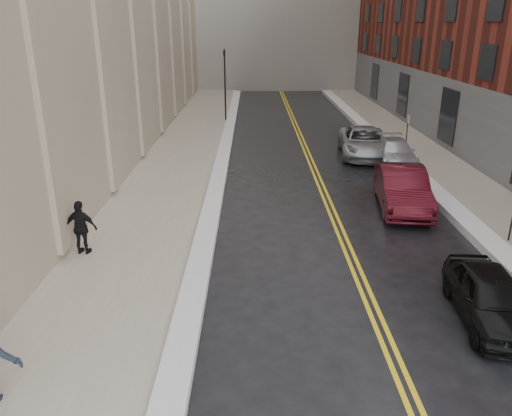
{
  "coord_description": "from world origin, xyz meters",
  "views": [
    {
      "loc": [
        -0.6,
        -7.1,
        6.93
      ],
      "look_at": [
        -0.5,
        7.25,
        1.6
      ],
      "focal_mm": 35.0,
      "sensor_mm": 36.0,
      "label": 1
    }
  ],
  "objects_px": {
    "car_silver_near": "(395,152)",
    "pedestrian_c": "(81,228)",
    "car_silver_far": "(364,142)",
    "car_maroon": "(402,188)",
    "car_black": "(490,297)"
  },
  "relations": [
    {
      "from": "car_silver_near",
      "to": "pedestrian_c",
      "type": "bearing_deg",
      "value": -135.4
    },
    {
      "from": "car_silver_near",
      "to": "car_silver_far",
      "type": "xyz_separation_m",
      "value": [
        -1.25,
        1.79,
        0.13
      ]
    },
    {
      "from": "car_maroon",
      "to": "car_silver_far",
      "type": "bearing_deg",
      "value": 95.08
    },
    {
      "from": "car_maroon",
      "to": "pedestrian_c",
      "type": "bearing_deg",
      "value": -151.66
    },
    {
      "from": "car_black",
      "to": "car_maroon",
      "type": "bearing_deg",
      "value": 94.79
    },
    {
      "from": "car_silver_near",
      "to": "pedestrian_c",
      "type": "height_order",
      "value": "pedestrian_c"
    },
    {
      "from": "car_maroon",
      "to": "car_silver_far",
      "type": "xyz_separation_m",
      "value": [
        0.26,
        8.37,
        -0.05
      ]
    },
    {
      "from": "car_black",
      "to": "car_silver_far",
      "type": "relative_size",
      "value": 0.69
    },
    {
      "from": "car_black",
      "to": "car_maroon",
      "type": "xyz_separation_m",
      "value": [
        0.09,
        8.02,
        0.17
      ]
    },
    {
      "from": "car_black",
      "to": "car_silver_far",
      "type": "height_order",
      "value": "car_silver_far"
    },
    {
      "from": "car_maroon",
      "to": "pedestrian_c",
      "type": "xyz_separation_m",
      "value": [
        -11.18,
        -4.4,
        0.2
      ]
    },
    {
      "from": "car_silver_far",
      "to": "car_silver_near",
      "type": "bearing_deg",
      "value": -49.36
    },
    {
      "from": "car_maroon",
      "to": "car_silver_far",
      "type": "distance_m",
      "value": 8.38
    },
    {
      "from": "car_maroon",
      "to": "pedestrian_c",
      "type": "height_order",
      "value": "pedestrian_c"
    },
    {
      "from": "car_black",
      "to": "pedestrian_c",
      "type": "relative_size",
      "value": 2.21
    }
  ]
}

